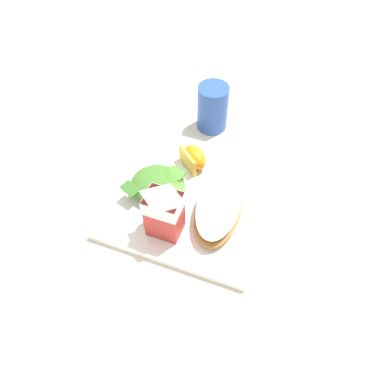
% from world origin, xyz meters
% --- Properties ---
extents(ground, '(3.00, 3.00, 0.00)m').
position_xyz_m(ground, '(0.00, 0.00, 0.00)').
color(ground, beige).
extents(white_plate, '(0.28, 0.28, 0.02)m').
position_xyz_m(white_plate, '(0.00, 0.00, 0.01)').
color(white_plate, white).
rests_on(white_plate, ground).
extents(cheesy_pizza_bread, '(0.10, 0.18, 0.04)m').
position_xyz_m(cheesy_pizza_bread, '(-0.06, 0.02, 0.03)').
color(cheesy_pizza_bread, '#A87038').
rests_on(cheesy_pizza_bread, white_plate).
extents(green_salad_pile, '(0.11, 0.09, 0.04)m').
position_xyz_m(green_salad_pile, '(0.06, 0.01, 0.04)').
color(green_salad_pile, '#3D7028').
rests_on(green_salad_pile, white_plate).
extents(milk_carton, '(0.06, 0.04, 0.11)m').
position_xyz_m(milk_carton, '(0.02, 0.08, 0.08)').
color(milk_carton, '#B7332D').
rests_on(milk_carton, white_plate).
extents(orange_wedge_front, '(0.07, 0.07, 0.04)m').
position_xyz_m(orange_wedge_front, '(0.02, -0.07, 0.04)').
color(orange_wedge_front, orange).
rests_on(orange_wedge_front, white_plate).
extents(paper_napkin, '(0.14, 0.14, 0.00)m').
position_xyz_m(paper_napkin, '(0.06, 0.22, 0.00)').
color(paper_napkin, white).
rests_on(paper_napkin, ground).
extents(drinking_blue_cup, '(0.07, 0.07, 0.10)m').
position_xyz_m(drinking_blue_cup, '(0.03, -0.21, 0.05)').
color(drinking_blue_cup, '#284CA3').
rests_on(drinking_blue_cup, ground).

